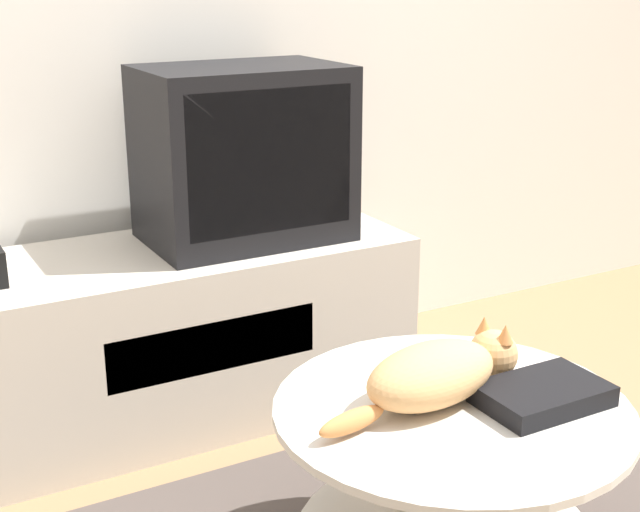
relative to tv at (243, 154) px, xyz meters
The scene contains 5 objects.
tv_stand 0.56m from the tv, behind, with size 1.35×0.52×0.52m.
tv is the anchor object (origin of this frame).
coffee_table 1.17m from the tv, 91.17° to the right, with size 0.74×0.74×0.43m.
dvd_box 1.20m from the tv, 83.20° to the right, with size 0.26×0.17×0.04m.
cat 1.06m from the tv, 91.88° to the right, with size 0.53×0.23×0.13m.
Camera 1 is at (-0.95, -1.35, 1.31)m, focal length 50.00 mm.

